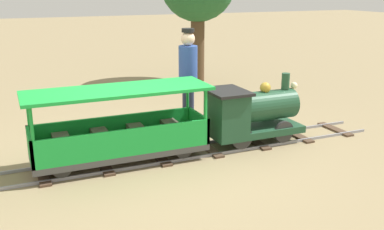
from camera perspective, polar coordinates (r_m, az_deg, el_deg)
name	(u,v)px	position (r m, az deg, el deg)	size (l,w,h in m)	color
ground_plane	(167,156)	(6.09, -3.25, -5.37)	(60.00, 60.00, 0.00)	#8C7A56
track	(185,152)	(6.17, -0.96, -4.88)	(0.72, 6.05, 0.04)	gray
locomotive	(250,112)	(6.46, 7.54, 0.34)	(0.68, 1.44, 0.98)	#1E472D
passenger_car	(120,133)	(5.77, -9.28, -2.34)	(0.78, 2.35, 0.97)	#3F3F3F
conductor_person	(188,71)	(7.06, -0.51, 5.78)	(0.30, 0.30, 1.62)	#282D47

